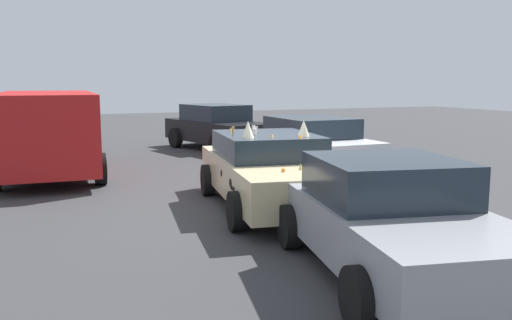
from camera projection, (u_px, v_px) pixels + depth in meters
ground_plane at (271, 208)px, 9.99m from camera, size 60.00×60.00×0.00m
art_car_decorated at (270, 170)px, 9.95m from camera, size 4.67×2.61×1.62m
parked_van_near_right at (48, 129)px, 13.12m from camera, size 5.33×2.61×2.02m
parked_sedan_far_left at (217, 127)px, 18.30m from camera, size 4.62×2.68×1.51m
parked_sedan_far_right at (309, 145)px, 13.50m from camera, size 4.22×2.06×1.41m
parked_sedan_row_back_far at (390, 219)px, 6.47m from camera, size 4.39×2.64×1.39m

